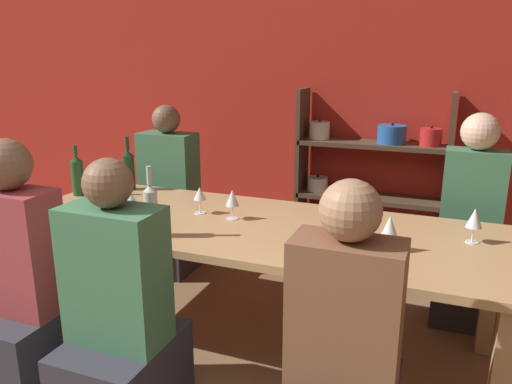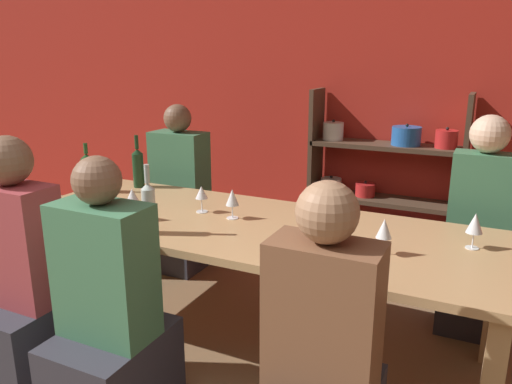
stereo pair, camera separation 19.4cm
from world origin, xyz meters
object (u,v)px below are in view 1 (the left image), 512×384
at_px(dining_table, 249,236).
at_px(wine_glass_white_a, 474,219).
at_px(person_near_a, 121,340).
at_px(wine_bottle_green, 151,209).
at_px(wine_glass_empty_a, 232,199).
at_px(wine_glass_white_b, 100,203).
at_px(person_near_c, 341,382).
at_px(wine_bottle_dark, 129,169).
at_px(wine_glass_red_a, 200,195).
at_px(person_far_b, 170,210).
at_px(person_far_a, 467,244).
at_px(wine_glass_empty_b, 131,200).
at_px(wine_glass_empty_c, 390,226).
at_px(person_near_b, 24,303).
at_px(shelf_unit, 372,190).
at_px(wine_bottle_amber, 78,175).

height_order(dining_table, wine_glass_white_a, wine_glass_white_a).
bearing_deg(person_near_a, wine_bottle_green, 105.74).
relative_size(wine_glass_empty_a, wine_glass_white_b, 1.10).
distance_m(person_near_a, person_near_c, 0.92).
height_order(wine_bottle_dark, wine_glass_red_a, wine_bottle_dark).
distance_m(wine_bottle_dark, person_far_b, 0.60).
distance_m(wine_glass_white_b, person_far_a, 2.17).
height_order(wine_bottle_dark, person_near_a, person_near_a).
bearing_deg(wine_glass_white_b, dining_table, 20.37).
bearing_deg(wine_glass_empty_b, wine_glass_empty_c, 4.23).
xyz_separation_m(wine_glass_empty_b, person_near_a, (0.35, -0.62, -0.41)).
xyz_separation_m(wine_glass_empty_b, person_far_a, (1.71, 0.99, -0.37)).
relative_size(person_far_a, person_near_c, 1.06).
distance_m(wine_glass_empty_c, person_far_b, 1.99).
relative_size(wine_glass_empty_a, wine_glass_empty_b, 0.94).
height_order(wine_glass_red_a, person_near_b, person_near_b).
distance_m(wine_glass_white_a, wine_glass_white_b, 1.90).
relative_size(shelf_unit, wine_bottle_dark, 3.73).
relative_size(dining_table, wine_bottle_green, 7.40).
height_order(wine_glass_empty_b, wine_glass_empty_c, wine_glass_empty_b).
bearing_deg(wine_bottle_green, wine_bottle_amber, 151.04).
relative_size(shelf_unit, wine_glass_red_a, 8.69).
distance_m(shelf_unit, wine_glass_white_a, 1.72).
xyz_separation_m(wine_glass_empty_b, wine_glass_white_b, (-0.15, -0.06, -0.02)).
bearing_deg(wine_bottle_amber, wine_glass_empty_c, -6.96).
bearing_deg(wine_glass_empty_a, person_near_c, -45.65).
distance_m(person_far_b, person_near_c, 2.29).
relative_size(dining_table, person_near_a, 2.16).
bearing_deg(wine_glass_empty_c, wine_bottle_amber, 173.04).
bearing_deg(shelf_unit, wine_glass_white_b, -120.56).
height_order(wine_bottle_green, person_near_a, person_near_a).
xyz_separation_m(shelf_unit, person_far_a, (0.72, -0.90, -0.04)).
bearing_deg(person_near_a, wine_glass_empty_c, 35.96).
bearing_deg(wine_glass_red_a, wine_bottle_amber, 176.38).
xyz_separation_m(wine_bottle_amber, wine_glass_empty_a, (1.12, -0.08, -0.02)).
height_order(person_far_b, person_near_c, person_far_b).
distance_m(wine_bottle_amber, person_far_a, 2.47).
height_order(wine_bottle_amber, wine_glass_red_a, wine_bottle_amber).
bearing_deg(person_near_c, dining_table, 131.28).
relative_size(wine_glass_red_a, person_near_b, 0.12).
bearing_deg(wine_bottle_dark, person_far_a, 10.74).
relative_size(wine_bottle_green, wine_bottle_dark, 1.00).
distance_m(wine_glass_empty_b, wine_glass_empty_c, 1.34).
height_order(wine_bottle_green, wine_glass_empty_c, wine_bottle_green).
distance_m(wine_glass_empty_a, wine_glass_white_b, 0.71).
bearing_deg(wine_bottle_green, person_far_a, 36.90).
distance_m(wine_bottle_green, person_far_b, 1.36).
xyz_separation_m(wine_bottle_dark, person_far_a, (2.14, 0.41, -0.38)).
bearing_deg(wine_bottle_green, wine_glass_empty_c, 11.83).
bearing_deg(wine_glass_red_a, person_far_b, 131.56).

